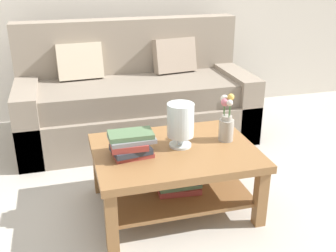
{
  "coord_description": "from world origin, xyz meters",
  "views": [
    {
      "loc": [
        -0.66,
        -2.6,
        1.59
      ],
      "look_at": [
        -0.0,
        -0.2,
        0.54
      ],
      "focal_mm": 43.09,
      "sensor_mm": 36.0,
      "label": 1
    }
  ],
  "objects_px": {
    "glass_hurricane_vase": "(180,121)",
    "flower_pitcher": "(226,123)",
    "book_stack_main": "(131,143)",
    "coffee_table": "(174,166)",
    "couch": "(135,99)"
  },
  "relations": [
    {
      "from": "book_stack_main",
      "to": "glass_hurricane_vase",
      "type": "distance_m",
      "value": 0.35
    },
    {
      "from": "glass_hurricane_vase",
      "to": "flower_pitcher",
      "type": "bearing_deg",
      "value": 1.47
    },
    {
      "from": "coffee_table",
      "to": "glass_hurricane_vase",
      "type": "bearing_deg",
      "value": 35.51
    },
    {
      "from": "book_stack_main",
      "to": "glass_hurricane_vase",
      "type": "relative_size",
      "value": 0.97
    },
    {
      "from": "couch",
      "to": "coffee_table",
      "type": "bearing_deg",
      "value": -89.37
    },
    {
      "from": "book_stack_main",
      "to": "glass_hurricane_vase",
      "type": "bearing_deg",
      "value": 7.97
    },
    {
      "from": "coffee_table",
      "to": "flower_pitcher",
      "type": "relative_size",
      "value": 3.19
    },
    {
      "from": "glass_hurricane_vase",
      "to": "flower_pitcher",
      "type": "xyz_separation_m",
      "value": [
        0.32,
        0.01,
        -0.05
      ]
    },
    {
      "from": "book_stack_main",
      "to": "flower_pitcher",
      "type": "xyz_separation_m",
      "value": [
        0.66,
        0.06,
        0.05
      ]
    },
    {
      "from": "glass_hurricane_vase",
      "to": "flower_pitcher",
      "type": "height_order",
      "value": "flower_pitcher"
    },
    {
      "from": "coffee_table",
      "to": "flower_pitcher",
      "type": "height_order",
      "value": "flower_pitcher"
    },
    {
      "from": "book_stack_main",
      "to": "glass_hurricane_vase",
      "type": "xyz_separation_m",
      "value": [
        0.34,
        0.05,
        0.09
      ]
    },
    {
      "from": "glass_hurricane_vase",
      "to": "flower_pitcher",
      "type": "relative_size",
      "value": 0.89
    },
    {
      "from": "coffee_table",
      "to": "book_stack_main",
      "type": "xyz_separation_m",
      "value": [
        -0.29,
        -0.01,
        0.21
      ]
    },
    {
      "from": "glass_hurricane_vase",
      "to": "couch",
      "type": "bearing_deg",
      "value": 92.98
    }
  ]
}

